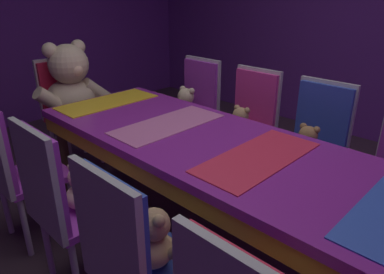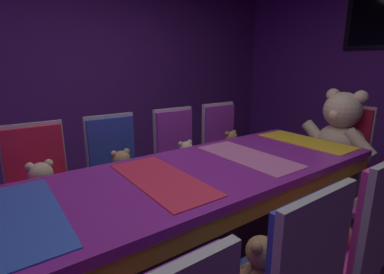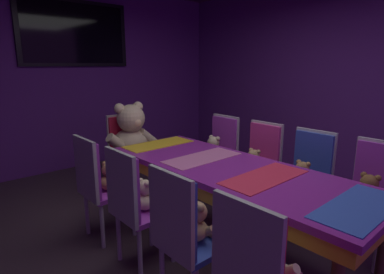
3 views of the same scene
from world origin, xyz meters
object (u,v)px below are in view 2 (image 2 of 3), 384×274
(banquet_table, at_px, (209,179))
(chair_left_2, at_px, (178,150))
(chair_left_3, at_px, (222,140))
(teddy_left_2, at_px, (186,157))
(teddy_right_2, at_px, (333,223))
(teddy_left_3, at_px, (231,146))
(teddy_left_1, at_px, (122,170))
(king_teddy_bear, at_px, (339,131))
(teddy_left_0, at_px, (43,187))
(chair_left_1, at_px, (115,163))
(teddy_right_1, at_px, (259,268))
(chair_left_0, at_px, (39,179))
(teddy_right_3, at_px, (384,191))
(chair_right_2, at_px, (362,231))
(throne_chair, at_px, (346,144))

(banquet_table, height_order, chair_left_2, chair_left_2)
(chair_left_3, bearing_deg, teddy_left_2, -74.25)
(teddy_right_2, bearing_deg, teddy_left_3, -23.02)
(teddy_left_1, xyz_separation_m, chair_left_2, (-0.14, 0.61, 0.02))
(teddy_left_3, distance_m, king_teddy_bear, 1.04)
(teddy_left_0, height_order, chair_left_1, chair_left_1)
(teddy_right_1, xyz_separation_m, teddy_right_2, (0.00, 0.57, 0.00))
(teddy_left_0, bearing_deg, chair_left_1, 105.39)
(teddy_left_0, bearing_deg, teddy_right_1, 23.43)
(chair_left_0, height_order, king_teddy_bear, king_teddy_bear)
(teddy_right_3, bearing_deg, chair_left_3, 0.86)
(chair_left_1, relative_size, teddy_right_3, 3.12)
(teddy_left_2, bearing_deg, teddy_left_1, -90.30)
(teddy_left_1, xyz_separation_m, king_teddy_bear, (0.68, 1.93, 0.17))
(chair_right_2, bearing_deg, teddy_left_3, -21.08)
(banquet_table, relative_size, chair_left_0, 2.52)
(teddy_right_2, bearing_deg, king_teddy_bear, -62.85)
(chair_left_0, relative_size, throne_chair, 1.00)
(chair_left_3, bearing_deg, chair_right_2, -19.42)
(teddy_left_0, height_order, teddy_right_1, teddy_left_0)
(throne_chair, bearing_deg, banquet_table, -0.00)
(teddy_right_1, bearing_deg, teddy_left_2, -23.12)
(teddy_left_2, distance_m, king_teddy_bear, 1.50)
(chair_left_2, height_order, teddy_right_3, chair_left_2)
(teddy_left_1, height_order, throne_chair, throne_chair)
(chair_left_1, relative_size, teddy_right_1, 3.61)
(chair_left_1, bearing_deg, banquet_table, 20.91)
(teddy_left_0, xyz_separation_m, teddy_right_1, (1.36, 0.59, -0.02))
(teddy_left_0, relative_size, teddy_left_2, 1.18)
(chair_left_0, height_order, teddy_right_3, chair_left_0)
(teddy_left_0, relative_size, chair_left_2, 0.33)
(chair_left_2, bearing_deg, chair_left_3, 92.05)
(teddy_left_0, bearing_deg, banquet_table, 52.58)
(chair_left_0, relative_size, teddy_right_3, 3.12)
(teddy_left_3, height_order, teddy_right_1, teddy_left_3)
(teddy_left_0, height_order, teddy_right_2, teddy_left_0)
(teddy_left_0, relative_size, chair_left_1, 0.33)
(chair_left_1, height_order, chair_left_3, same)
(teddy_left_2, distance_m, chair_left_3, 0.60)
(teddy_left_0, height_order, chair_left_2, chair_left_2)
(chair_left_0, distance_m, chair_left_3, 1.75)
(teddy_right_3, bearing_deg, teddy_right_1, 89.68)
(banquet_table, relative_size, teddy_right_3, 7.87)
(teddy_left_0, xyz_separation_m, teddy_left_2, (-0.01, 1.17, -0.02))
(chair_left_2, bearing_deg, teddy_left_1, -77.14)
(chair_left_2, xyz_separation_m, teddy_left_3, (0.12, 0.58, -0.02))
(chair_left_3, bearing_deg, throne_chair, 47.50)
(chair_left_3, height_order, teddy_right_3, chair_left_3)
(chair_left_0, height_order, chair_left_1, same)
(teddy_left_3, xyz_separation_m, throne_chair, (0.70, 0.92, 0.02))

